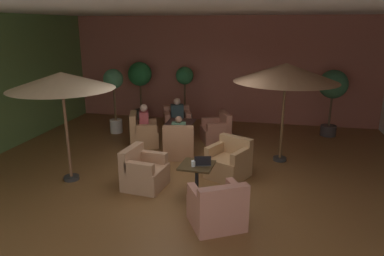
{
  "coord_description": "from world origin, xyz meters",
  "views": [
    {
      "loc": [
        1.57,
        -6.69,
        3.18
      ],
      "look_at": [
        0.0,
        0.51,
        1.02
      ],
      "focal_mm": 33.11,
      "sensor_mm": 36.0,
      "label": 1
    }
  ],
  "objects_px": {
    "armchair_front_right_east": "(143,133)",
    "potted_tree_mid_right": "(114,90)",
    "armchair_front_left_south": "(217,209)",
    "iced_drink_cup": "(193,164)",
    "patio_umbrella_tall_red": "(286,73)",
    "patio_umbrella_center_beige": "(62,81)",
    "open_laptop": "(202,163)",
    "patron_blue_shirt": "(144,119)",
    "potted_tree_right_corner": "(185,88)",
    "potted_tree_left_corner": "(333,89)",
    "armchair_front_left_north": "(229,163)",
    "cafe_table_front_right": "(181,126)",
    "armchair_front_right_west": "(217,131)",
    "cafe_table_front_left": "(197,172)",
    "patron_by_window": "(177,110)",
    "armchair_front_left_east": "(144,172)",
    "armchair_front_right_north": "(177,123)",
    "armchair_front_right_south": "(179,145)",
    "potted_tree_mid_left": "(140,79)",
    "patron_with_friend": "(179,130)"
  },
  "relations": [
    {
      "from": "armchair_front_right_east",
      "to": "potted_tree_mid_right",
      "type": "relative_size",
      "value": 0.49
    },
    {
      "from": "armchair_front_left_south",
      "to": "iced_drink_cup",
      "type": "distance_m",
      "value": 1.14
    },
    {
      "from": "patio_umbrella_tall_red",
      "to": "potted_tree_mid_right",
      "type": "xyz_separation_m",
      "value": [
        -4.85,
        1.33,
        -0.8
      ]
    },
    {
      "from": "patio_umbrella_center_beige",
      "to": "open_laptop",
      "type": "distance_m",
      "value": 3.2
    },
    {
      "from": "patron_blue_shirt",
      "to": "iced_drink_cup",
      "type": "xyz_separation_m",
      "value": [
        1.94,
        -2.73,
        -0.05
      ]
    },
    {
      "from": "potted_tree_right_corner",
      "to": "patio_umbrella_tall_red",
      "type": "bearing_deg",
      "value": -42.58
    },
    {
      "from": "armchair_front_right_east",
      "to": "potted_tree_left_corner",
      "type": "distance_m",
      "value": 5.56
    },
    {
      "from": "armchair_front_left_north",
      "to": "cafe_table_front_right",
      "type": "height_order",
      "value": "armchair_front_left_north"
    },
    {
      "from": "armchair_front_right_east",
      "to": "patio_umbrella_center_beige",
      "type": "relative_size",
      "value": 0.42
    },
    {
      "from": "armchair_front_right_west",
      "to": "cafe_table_front_left",
      "type": "bearing_deg",
      "value": -88.09
    },
    {
      "from": "cafe_table_front_left",
      "to": "armchair_front_left_north",
      "type": "distance_m",
      "value": 1.15
    },
    {
      "from": "armchair_front_left_north",
      "to": "patio_umbrella_tall_red",
      "type": "xyz_separation_m",
      "value": [
        1.11,
        1.2,
        1.81
      ]
    },
    {
      "from": "patron_blue_shirt",
      "to": "patron_by_window",
      "type": "distance_m",
      "value": 1.38
    },
    {
      "from": "armchair_front_left_east",
      "to": "patron_by_window",
      "type": "relative_size",
      "value": 1.33
    },
    {
      "from": "armchair_front_left_north",
      "to": "potted_tree_left_corner",
      "type": "relative_size",
      "value": 0.53
    },
    {
      "from": "cafe_table_front_right",
      "to": "patio_umbrella_tall_red",
      "type": "distance_m",
      "value": 3.2
    },
    {
      "from": "armchair_front_left_south",
      "to": "open_laptop",
      "type": "height_order",
      "value": "open_laptop"
    },
    {
      "from": "armchair_front_left_north",
      "to": "patio_umbrella_tall_red",
      "type": "bearing_deg",
      "value": 47.32
    },
    {
      "from": "armchair_front_right_east",
      "to": "patio_umbrella_tall_red",
      "type": "xyz_separation_m",
      "value": [
        3.64,
        -0.39,
        1.8
      ]
    },
    {
      "from": "patron_blue_shirt",
      "to": "potted_tree_right_corner",
      "type": "bearing_deg",
      "value": 76.9
    },
    {
      "from": "cafe_table_front_left",
      "to": "patron_by_window",
      "type": "relative_size",
      "value": 1.0
    },
    {
      "from": "armchair_front_right_north",
      "to": "armchair_front_right_south",
      "type": "bearing_deg",
      "value": -74.29
    },
    {
      "from": "armchair_front_left_south",
      "to": "iced_drink_cup",
      "type": "xyz_separation_m",
      "value": [
        -0.59,
        0.89,
        0.39
      ]
    },
    {
      "from": "armchair_front_right_north",
      "to": "open_laptop",
      "type": "height_order",
      "value": "open_laptop"
    },
    {
      "from": "patio_umbrella_tall_red",
      "to": "iced_drink_cup",
      "type": "height_order",
      "value": "patio_umbrella_tall_red"
    },
    {
      "from": "armchair_front_left_north",
      "to": "armchair_front_left_south",
      "type": "xyz_separation_m",
      "value": [
        0.04,
        -2.01,
        -0.01
      ]
    },
    {
      "from": "cafe_table_front_left",
      "to": "armchair_front_left_south",
      "type": "height_order",
      "value": "armchair_front_left_south"
    },
    {
      "from": "armchair_front_right_south",
      "to": "potted_tree_right_corner",
      "type": "bearing_deg",
      "value": 100.7
    },
    {
      "from": "patio_umbrella_tall_red",
      "to": "patron_by_window",
      "type": "bearing_deg",
      "value": 151.27
    },
    {
      "from": "armchair_front_left_north",
      "to": "patron_blue_shirt",
      "type": "bearing_deg",
      "value": 147.18
    },
    {
      "from": "armchair_front_left_south",
      "to": "potted_tree_mid_right",
      "type": "relative_size",
      "value": 0.55
    },
    {
      "from": "cafe_table_front_left",
      "to": "potted_tree_left_corner",
      "type": "relative_size",
      "value": 0.34
    },
    {
      "from": "patio_umbrella_tall_red",
      "to": "armchair_front_right_south",
      "type": "bearing_deg",
      "value": -173.08
    },
    {
      "from": "armchair_front_right_north",
      "to": "potted_tree_mid_left",
      "type": "xyz_separation_m",
      "value": [
        -1.57,
        1.15,
        1.11
      ]
    },
    {
      "from": "patio_umbrella_tall_red",
      "to": "potted_tree_mid_right",
      "type": "distance_m",
      "value": 5.09
    },
    {
      "from": "armchair_front_left_north",
      "to": "armchair_front_right_west",
      "type": "distance_m",
      "value": 2.42
    },
    {
      "from": "armchair_front_right_east",
      "to": "patio_umbrella_tall_red",
      "type": "height_order",
      "value": "patio_umbrella_tall_red"
    },
    {
      "from": "armchair_front_left_south",
      "to": "potted_tree_right_corner",
      "type": "xyz_separation_m",
      "value": [
        -1.98,
        6.01,
        0.89
      ]
    },
    {
      "from": "armchair_front_right_east",
      "to": "armchair_front_right_west",
      "type": "distance_m",
      "value": 2.06
    },
    {
      "from": "armchair_front_right_north",
      "to": "iced_drink_cup",
      "type": "bearing_deg",
      "value": -71.27
    },
    {
      "from": "potted_tree_left_corner",
      "to": "patron_by_window",
      "type": "distance_m",
      "value": 4.56
    },
    {
      "from": "potted_tree_mid_left",
      "to": "armchair_front_left_south",
      "type": "bearing_deg",
      "value": -59.8
    },
    {
      "from": "armchair_front_right_north",
      "to": "potted_tree_right_corner",
      "type": "bearing_deg",
      "value": 91.49
    },
    {
      "from": "armchair_front_left_east",
      "to": "iced_drink_cup",
      "type": "bearing_deg",
      "value": -12.46
    },
    {
      "from": "armchair_front_right_west",
      "to": "patio_umbrella_center_beige",
      "type": "xyz_separation_m",
      "value": [
        -2.65,
        -3.23,
        1.8
      ]
    },
    {
      "from": "patio_umbrella_tall_red",
      "to": "patron_with_friend",
      "type": "bearing_deg",
      "value": -174.2
    },
    {
      "from": "patio_umbrella_center_beige",
      "to": "cafe_table_front_right",
      "type": "bearing_deg",
      "value": 58.7
    },
    {
      "from": "armchair_front_left_south",
      "to": "patron_by_window",
      "type": "bearing_deg",
      "value": 111.72
    },
    {
      "from": "iced_drink_cup",
      "to": "armchair_front_right_east",
      "type": "bearing_deg",
      "value": 126.21
    },
    {
      "from": "armchair_front_left_north",
      "to": "potted_tree_mid_left",
      "type": "distance_m",
      "value": 5.43
    }
  ]
}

